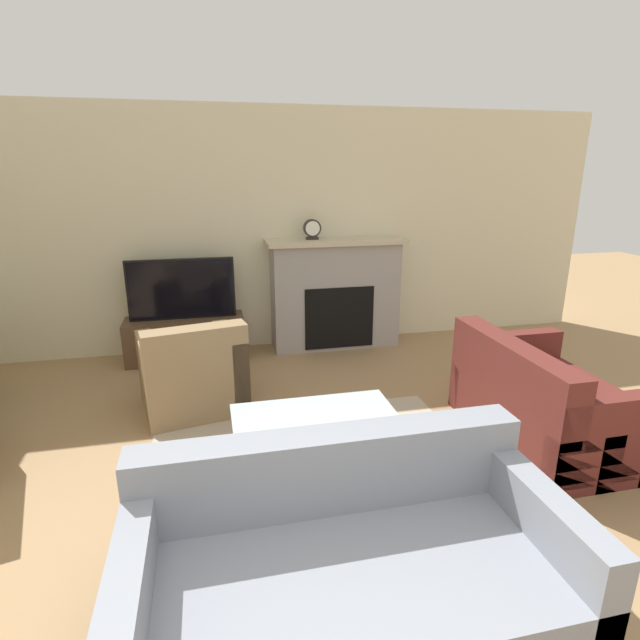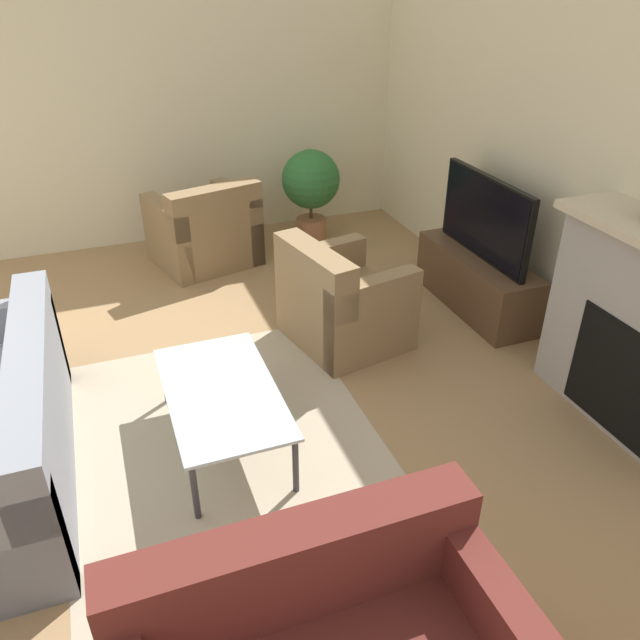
{
  "view_description": "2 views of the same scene",
  "coord_description": "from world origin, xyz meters",
  "px_view_note": "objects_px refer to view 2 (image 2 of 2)",
  "views": [
    {
      "loc": [
        -0.25,
        -0.62,
        2.04
      ],
      "look_at": [
        0.6,
        3.13,
        0.86
      ],
      "focal_mm": 28.0,
      "sensor_mm": 36.0,
      "label": 1
    },
    {
      "loc": [
        3.35,
        1.94,
        2.57
      ],
      "look_at": [
        0.49,
        3.0,
        0.79
      ],
      "focal_mm": 35.0,
      "sensor_mm": 36.0,
      "label": 2
    }
  ],
  "objects_px": {
    "coffee_table": "(222,395)",
    "potted_plant": "(311,184)",
    "tv": "(485,218)",
    "armchair_by_window": "(205,234)",
    "armchair_accent": "(341,305)"
  },
  "relations": [
    {
      "from": "coffee_table",
      "to": "potted_plant",
      "type": "height_order",
      "value": "potted_plant"
    },
    {
      "from": "tv",
      "to": "potted_plant",
      "type": "height_order",
      "value": "tv"
    },
    {
      "from": "tv",
      "to": "armchair_by_window",
      "type": "bearing_deg",
      "value": -130.71
    },
    {
      "from": "armchair_by_window",
      "to": "tv",
      "type": "bearing_deg",
      "value": 124.55
    },
    {
      "from": "tv",
      "to": "armchair_by_window",
      "type": "distance_m",
      "value": 2.6
    },
    {
      "from": "armchair_accent",
      "to": "coffee_table",
      "type": "distance_m",
      "value": 1.39
    },
    {
      "from": "tv",
      "to": "coffee_table",
      "type": "distance_m",
      "value": 2.58
    },
    {
      "from": "potted_plant",
      "to": "armchair_accent",
      "type": "bearing_deg",
      "value": -13.24
    },
    {
      "from": "coffee_table",
      "to": "potted_plant",
      "type": "xyz_separation_m",
      "value": [
        -2.83,
        1.57,
        0.23
      ]
    },
    {
      "from": "armchair_accent",
      "to": "potted_plant",
      "type": "xyz_separation_m",
      "value": [
        -1.98,
        0.46,
        0.29
      ]
    },
    {
      "from": "tv",
      "to": "armchair_accent",
      "type": "relative_size",
      "value": 1.16
    },
    {
      "from": "armchair_by_window",
      "to": "potted_plant",
      "type": "xyz_separation_m",
      "value": [
        -0.21,
        1.14,
        0.29
      ]
    },
    {
      "from": "coffee_table",
      "to": "tv",
      "type": "bearing_deg",
      "value": 112.03
    },
    {
      "from": "armchair_by_window",
      "to": "potted_plant",
      "type": "height_order",
      "value": "potted_plant"
    },
    {
      "from": "armchair_by_window",
      "to": "coffee_table",
      "type": "distance_m",
      "value": 2.65
    }
  ]
}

